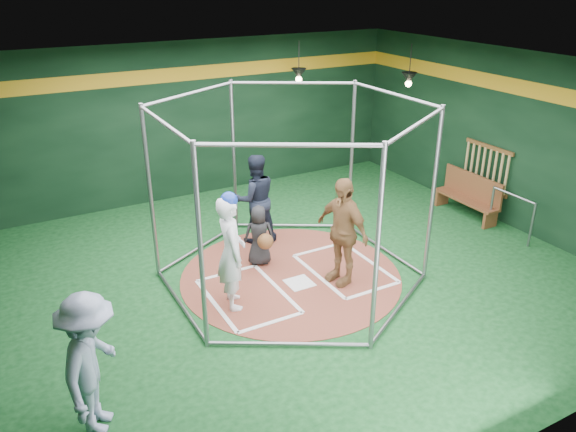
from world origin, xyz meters
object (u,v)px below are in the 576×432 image
visitor_leopard (342,231)px  umpire (255,199)px  batter_figure (231,251)px  dugout_bench (469,195)px

visitor_leopard → umpire: (-0.58, 2.08, -0.05)m
batter_figure → umpire: 2.30m
visitor_leopard → dugout_bench: visitor_leopard is taller
batter_figure → dugout_bench: size_ratio=1.21×
batter_figure → umpire: size_ratio=1.09×
visitor_leopard → umpire: 2.16m
batter_figure → umpire: batter_figure is taller
visitor_leopard → dugout_bench: 4.12m
batter_figure → umpire: (1.31, 1.89, -0.07)m
umpire → visitor_leopard: bearing=115.2°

